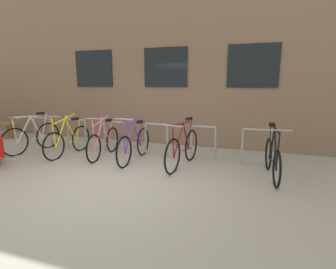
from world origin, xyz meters
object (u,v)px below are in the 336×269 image
object	(u,v)px
bicycle_black	(272,158)
bicycle_yellow	(68,140)
bicycle_maroon	(183,148)
bicycle_pink	(104,142)
bicycle_white	(32,137)
bicycle_purple	(134,145)

from	to	relation	value
bicycle_black	bicycle_yellow	size ratio (longest dim) A/B	1.01
bicycle_maroon	bicycle_pink	xyz separation A→B (m)	(-2.09, 0.10, -0.03)
bicycle_pink	bicycle_black	bearing A→B (deg)	-2.91
bicycle_white	bicycle_purple	bearing A→B (deg)	2.12
bicycle_maroon	bicycle_purple	world-z (taller)	bicycle_purple
bicycle_maroon	bicycle_black	size ratio (longest dim) A/B	1.06
bicycle_maroon	bicycle_purple	xyz separation A→B (m)	(-1.21, 0.04, -0.01)
bicycle_black	bicycle_pink	bearing A→B (deg)	177.09
bicycle_pink	bicycle_maroon	bearing A→B (deg)	-2.88
bicycle_maroon	bicycle_yellow	xyz separation A→B (m)	(-3.04, -0.05, -0.02)
bicycle_maroon	bicycle_black	xyz separation A→B (m)	(1.86, -0.10, -0.02)
bicycle_purple	bicycle_pink	bearing A→B (deg)	175.73
bicycle_black	bicycle_purple	world-z (taller)	bicycle_purple
bicycle_pink	bicycle_black	distance (m)	3.95
bicycle_purple	bicycle_yellow	bearing A→B (deg)	-177.24
bicycle_pink	bicycle_yellow	distance (m)	0.96
bicycle_black	bicycle_yellow	world-z (taller)	bicycle_yellow
bicycle_maroon	bicycle_yellow	world-z (taller)	bicycle_yellow
bicycle_maroon	bicycle_yellow	size ratio (longest dim) A/B	1.07
bicycle_white	bicycle_purple	world-z (taller)	bicycle_purple
bicycle_white	bicycle_yellow	distance (m)	1.15
bicycle_pink	bicycle_white	size ratio (longest dim) A/B	1.01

